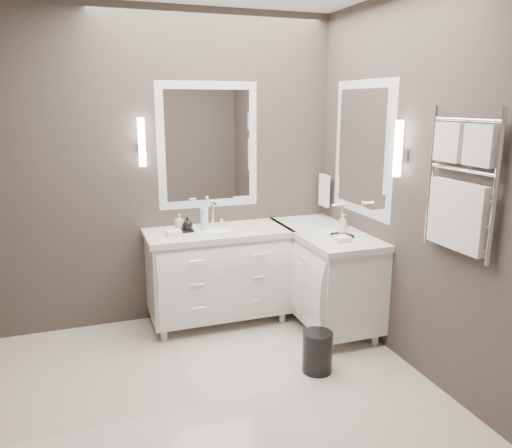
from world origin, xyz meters
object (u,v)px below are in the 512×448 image
object	(u,v)px
vanity_right	(324,270)
vanity_back	(218,270)
waste_bin	(317,352)
towel_ladder	(460,191)

from	to	relation	value
vanity_right	vanity_back	bearing A→B (deg)	159.62
vanity_right	waste_bin	distance (m)	0.92
vanity_back	waste_bin	xyz separation A→B (m)	(0.45, -1.07, -0.33)
vanity_right	towel_ladder	size ratio (longest dim) A/B	1.38
vanity_right	towel_ladder	bearing A→B (deg)	-80.16
waste_bin	vanity_right	bearing A→B (deg)	60.44
vanity_back	waste_bin	bearing A→B (deg)	-67.28
towel_ladder	vanity_back	bearing A→B (deg)	124.10
vanity_right	towel_ladder	xyz separation A→B (m)	(0.23, -1.30, 0.91)
towel_ladder	vanity_right	bearing A→B (deg)	99.84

